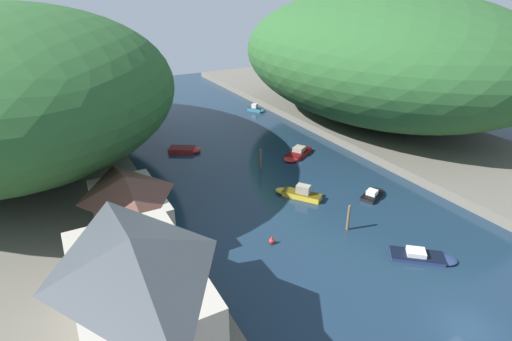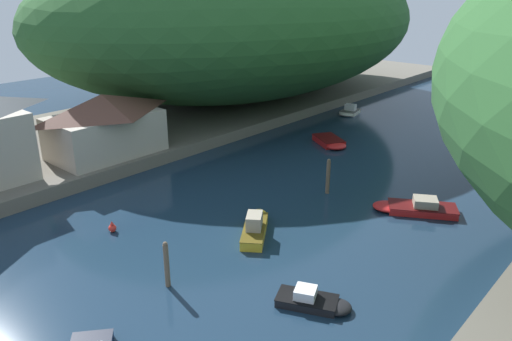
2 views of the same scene
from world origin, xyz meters
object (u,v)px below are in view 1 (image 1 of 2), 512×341
object	(u,v)px
boat_near_quay	(257,109)
boat_white_cruiser	(424,256)
boat_moored_right	(186,150)
boat_open_rowboat	(297,154)
waterfront_building	(137,286)
boathouse_shed	(129,203)
boat_mid_channel	(298,193)
boat_cabin_cruiser	(373,194)
channel_buoy_near	(272,241)
person_on_quay	(193,292)
boat_far_upstream	(131,131)

from	to	relation	value
boat_near_quay	boat_white_cruiser	bearing A→B (deg)	46.74
boat_white_cruiser	boat_moored_right	distance (m)	35.81
boat_open_rowboat	boat_moored_right	xyz separation A→B (m)	(-13.44, 9.15, -0.04)
waterfront_building	boathouse_shed	distance (m)	13.13
waterfront_building	boat_mid_channel	size ratio (longest dim) A/B	2.46
boat_white_cruiser	boat_mid_channel	xyz separation A→B (m)	(-3.51, 14.99, 0.24)
boat_open_rowboat	boat_cabin_cruiser	world-z (taller)	boat_open_rowboat
channel_buoy_near	person_on_quay	world-z (taller)	person_on_quay
boat_moored_right	boat_far_upstream	xyz separation A→B (m)	(-5.28, 12.05, 0.05)
waterfront_building	boat_far_upstream	distance (m)	44.83
boat_white_cruiser	boat_far_upstream	size ratio (longest dim) A/B	1.50
boathouse_shed	boat_moored_right	distance (m)	22.51
boat_open_rowboat	boathouse_shed	bearing A→B (deg)	80.01
boathouse_shed	channel_buoy_near	world-z (taller)	boathouse_shed
channel_buoy_near	waterfront_building	bearing A→B (deg)	-156.54
boathouse_shed	channel_buoy_near	bearing A→B (deg)	-31.81
waterfront_building	boat_cabin_cruiser	size ratio (longest dim) A/B	3.08
boat_moored_right	boat_far_upstream	world-z (taller)	boat_far_upstream
boathouse_shed	boat_moored_right	world-z (taller)	boathouse_shed
boat_moored_right	boat_near_quay	distance (m)	22.99
boat_near_quay	boat_cabin_cruiser	xyz separation A→B (m)	(-4.36, -36.44, -0.13)
boat_white_cruiser	boat_far_upstream	world-z (taller)	boat_far_upstream
boat_near_quay	waterfront_building	bearing A→B (deg)	20.68
boat_far_upstream	boat_cabin_cruiser	world-z (taller)	boat_far_upstream
boathouse_shed	boat_mid_channel	distance (m)	18.99
boat_far_upstream	boat_near_quay	size ratio (longest dim) A/B	1.05
boat_moored_right	channel_buoy_near	world-z (taller)	channel_buoy_near
waterfront_building	channel_buoy_near	world-z (taller)	waterfront_building
boat_far_upstream	channel_buoy_near	distance (m)	38.14
boat_moored_right	boat_open_rowboat	bearing A→B (deg)	86.94
person_on_quay	boat_open_rowboat	bearing A→B (deg)	-32.36
waterfront_building	boat_near_quay	distance (m)	55.75
boathouse_shed	boat_near_quay	bearing A→B (deg)	45.89
boat_white_cruiser	boat_cabin_cruiser	size ratio (longest dim) A/B	1.32
boathouse_shed	boat_far_upstream	bearing A→B (deg)	77.90
boat_moored_right	boat_mid_channel	size ratio (longest dim) A/B	0.95
boat_white_cruiser	boat_cabin_cruiser	xyz separation A→B (m)	(4.30, 10.91, 0.05)
waterfront_building	boat_near_quay	bearing A→B (deg)	53.58
waterfront_building	boat_mid_channel	xyz separation A→B (m)	(20.82, 12.35, -4.51)
boathouse_shed	boat_near_quay	world-z (taller)	boathouse_shed
boat_far_upstream	boat_cabin_cruiser	xyz separation A→B (m)	(19.85, -35.44, -0.06)
boat_moored_right	boat_far_upstream	distance (m)	13.16
boat_far_upstream	waterfront_building	bearing A→B (deg)	66.00
boat_open_rowboat	boat_far_upstream	world-z (taller)	boat_far_upstream
boat_moored_right	boat_far_upstream	size ratio (longest dim) A/B	1.35
boat_open_rowboat	boat_far_upstream	bearing A→B (deg)	10.70
boat_cabin_cruiser	boat_mid_channel	bearing A→B (deg)	-141.81
boat_moored_right	channel_buoy_near	bearing A→B (deg)	30.03
boat_moored_right	boat_cabin_cruiser	xyz separation A→B (m)	(14.57, -23.39, -0.01)
boat_open_rowboat	person_on_quay	size ratio (longest dim) A/B	3.68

